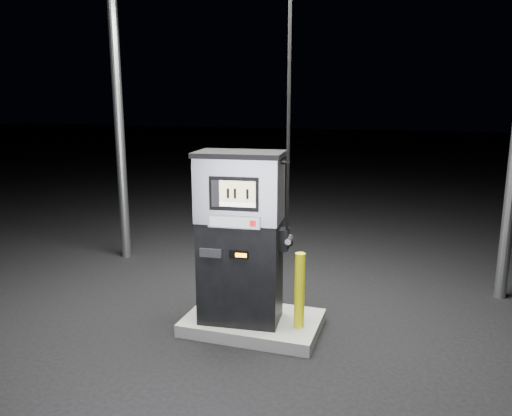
% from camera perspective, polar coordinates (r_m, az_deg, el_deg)
% --- Properties ---
extents(ground, '(80.00, 80.00, 0.00)m').
position_cam_1_polar(ground, '(6.22, -0.35, -13.60)').
color(ground, black).
rests_on(ground, ground).
extents(pump_island, '(1.60, 1.00, 0.15)m').
position_cam_1_polar(pump_island, '(6.19, -0.35, -12.97)').
color(pump_island, slate).
rests_on(pump_island, ground).
extents(fuel_dispenser, '(1.13, 0.69, 4.15)m').
position_cam_1_polar(fuel_dispenser, '(5.74, -1.78, -3.25)').
color(fuel_dispenser, black).
rests_on(fuel_dispenser, pump_island).
extents(bollard_left, '(0.15, 0.15, 0.91)m').
position_cam_1_polar(bollard_left, '(6.29, -5.50, -7.39)').
color(bollard_left, yellow).
rests_on(bollard_left, pump_island).
extents(bollard_right, '(0.15, 0.15, 0.88)m').
position_cam_1_polar(bollard_right, '(5.77, 4.99, -9.37)').
color(bollard_right, yellow).
rests_on(bollard_right, pump_island).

